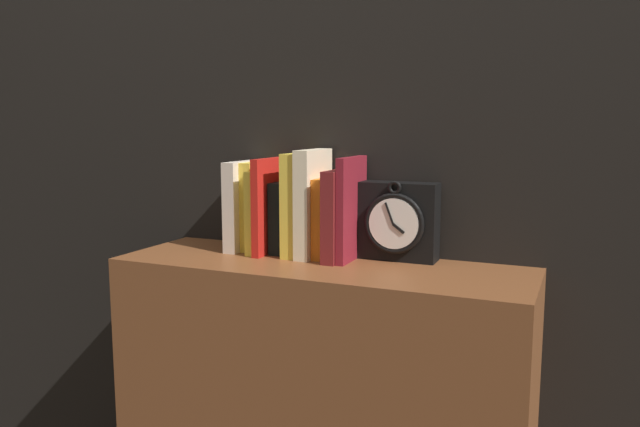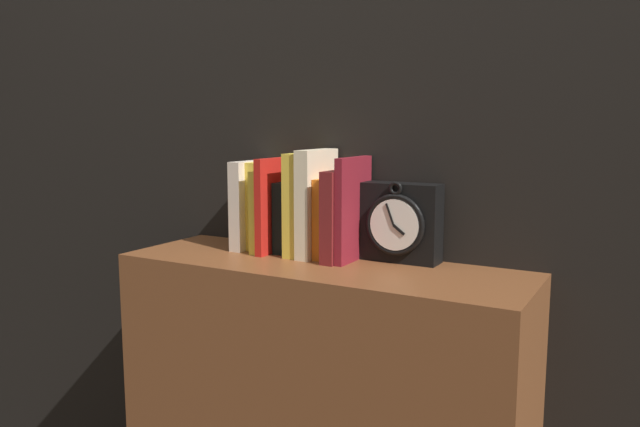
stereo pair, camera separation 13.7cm
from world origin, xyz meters
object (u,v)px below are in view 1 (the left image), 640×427
book_slot6_cream (313,203)px  book_slot9_maroon (352,209)px  book_slot1_yellow (256,206)px  book_slot2_yellow (263,211)px  book_slot5_yellow (300,204)px  book_slot8_maroon (340,215)px  clock (398,221)px  book_slot0_cream (243,206)px  book_slot3_red (270,206)px  book_slot4_black (286,217)px  book_slot7_orange (328,217)px

book_slot6_cream → book_slot9_maroon: 0.10m
book_slot1_yellow → book_slot2_yellow: book_slot1_yellow is taller
book_slot5_yellow → book_slot8_maroon: bearing=-4.8°
clock → book_slot9_maroon: size_ratio=0.78×
book_slot5_yellow → book_slot6_cream: size_ratio=0.96×
book_slot5_yellow → book_slot9_maroon: size_ratio=1.02×
book_slot0_cream → book_slot6_cream: bearing=-1.2°
clock → book_slot2_yellow: book_slot2_yellow is taller
book_slot5_yellow → book_slot6_cream: bearing=-3.6°
book_slot1_yellow → book_slot3_red: book_slot3_red is taller
book_slot8_maroon → book_slot9_maroon: bearing=8.5°
book_slot3_red → book_slot9_maroon: size_ratio=0.97×
clock → book_slot9_maroon: book_slot9_maroon is taller
book_slot0_cream → book_slot3_red: (0.08, -0.01, 0.01)m
book_slot0_cream → book_slot4_black: bearing=5.5°
book_slot9_maroon → book_slot2_yellow: bearing=179.3°
clock → book_slot4_black: bearing=-175.5°
book_slot5_yellow → book_slot3_red: bearing=-174.9°
book_slot3_red → book_slot8_maroon: (0.18, -0.00, -0.01)m
book_slot5_yellow → book_slot7_orange: book_slot5_yellow is taller
book_slot4_black → book_slot5_yellow: size_ratio=0.71×
book_slot4_black → book_slot6_cream: (0.08, -0.02, 0.04)m
book_slot7_orange → book_slot9_maroon: bearing=-10.2°
book_slot0_cream → book_slot9_maroon: book_slot9_maroon is taller
book_slot3_red → book_slot5_yellow: size_ratio=0.95×
clock → book_slot0_cream: (-0.39, -0.03, 0.02)m
book_slot0_cream → book_slot6_cream: (0.19, -0.00, 0.02)m
book_slot6_cream → book_slot7_orange: bearing=13.6°
clock → book_slot0_cream: size_ratio=0.85×
book_slot1_yellow → book_slot6_cream: bearing=-5.7°
clock → book_slot4_black: size_ratio=1.08×
book_slot0_cream → book_slot1_yellow: (0.03, 0.01, -0.00)m
book_slot9_maroon → book_slot0_cream: bearing=178.7°
book_slot6_cream → book_slot3_red: bearing=-177.7°
book_slot0_cream → book_slot1_yellow: 0.03m
book_slot1_yellow → book_slot2_yellow: size_ratio=1.09×
book_slot7_orange → book_slot8_maroon: book_slot8_maroon is taller
book_slot6_cream → book_slot7_orange: book_slot6_cream is taller
book_slot0_cream → book_slot2_yellow: (0.06, -0.00, -0.01)m
book_slot3_red → book_slot4_black: size_ratio=1.33×
book_slot0_cream → book_slot6_cream: size_ratio=0.87×
book_slot0_cream → book_slot2_yellow: 0.06m
book_slot0_cream → book_slot5_yellow: book_slot5_yellow is taller
book_slot7_orange → book_slot9_maroon: book_slot9_maroon is taller
book_slot7_orange → book_slot8_maroon: bearing=-22.7°
book_slot9_maroon → book_slot1_yellow: bearing=175.8°
book_slot5_yellow → book_slot6_cream: 0.04m
book_slot4_black → book_slot7_orange: (0.11, -0.01, 0.01)m
book_slot2_yellow → book_slot5_yellow: bearing=1.4°
clock → book_slot7_orange: 0.16m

